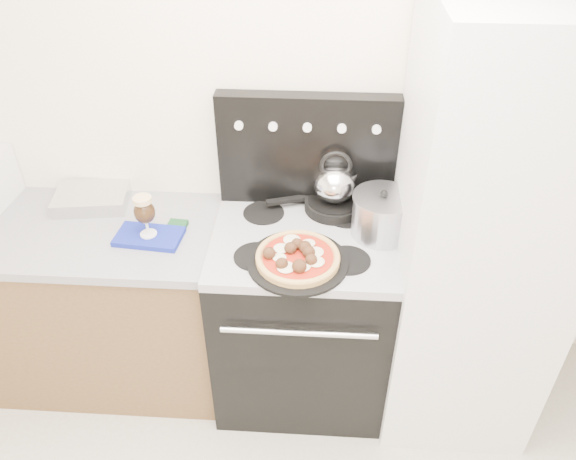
# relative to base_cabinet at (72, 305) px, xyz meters

# --- Properties ---
(room_shell) EXTENTS (3.52, 3.01, 2.52)m
(room_shell) POSITION_rel_base_cabinet_xyz_m (1.02, -0.91, 0.82)
(room_shell) COLOR beige
(room_shell) RESTS_ON ground
(base_cabinet) EXTENTS (1.45, 0.60, 0.86)m
(base_cabinet) POSITION_rel_base_cabinet_xyz_m (0.00, 0.00, 0.00)
(base_cabinet) COLOR brown
(base_cabinet) RESTS_ON ground
(countertop) EXTENTS (1.48, 0.63, 0.04)m
(countertop) POSITION_rel_base_cabinet_xyz_m (0.00, 0.00, 0.45)
(countertop) COLOR #92929A
(countertop) RESTS_ON base_cabinet
(stove_body) EXTENTS (0.76, 0.65, 0.88)m
(stove_body) POSITION_rel_base_cabinet_xyz_m (1.10, -0.02, 0.01)
(stove_body) COLOR black
(stove_body) RESTS_ON ground
(cooktop) EXTENTS (0.76, 0.65, 0.04)m
(cooktop) POSITION_rel_base_cabinet_xyz_m (1.10, -0.02, 0.47)
(cooktop) COLOR #ADADB2
(cooktop) RESTS_ON stove_body
(backguard) EXTENTS (0.76, 0.08, 0.50)m
(backguard) POSITION_rel_base_cabinet_xyz_m (1.10, 0.25, 0.74)
(backguard) COLOR black
(backguard) RESTS_ON cooktop
(fridge) EXTENTS (0.64, 0.68, 1.90)m
(fridge) POSITION_rel_base_cabinet_xyz_m (1.80, -0.05, 0.52)
(fridge) COLOR silver
(fridge) RESTS_ON ground
(foil_sheet) EXTENTS (0.35, 0.27, 0.06)m
(foil_sheet) POSITION_rel_base_cabinet_xyz_m (0.14, 0.18, 0.50)
(foil_sheet) COLOR white
(foil_sheet) RESTS_ON countertop
(oven_mitt) EXTENTS (0.29, 0.18, 0.02)m
(oven_mitt) POSITION_rel_base_cabinet_xyz_m (0.46, -0.06, 0.48)
(oven_mitt) COLOR #162298
(oven_mitt) RESTS_ON countertop
(beer_glass) EXTENTS (0.10, 0.10, 0.19)m
(beer_glass) POSITION_rel_base_cabinet_xyz_m (0.46, -0.06, 0.59)
(beer_glass) COLOR black
(beer_glass) RESTS_ON oven_mitt
(pizza_pan) EXTENTS (0.46, 0.46, 0.01)m
(pizza_pan) POSITION_rel_base_cabinet_xyz_m (1.09, -0.20, 0.50)
(pizza_pan) COLOR black
(pizza_pan) RESTS_ON cooktop
(pizza) EXTENTS (0.37, 0.37, 0.05)m
(pizza) POSITION_rel_base_cabinet_xyz_m (1.09, -0.20, 0.53)
(pizza) COLOR #CD8D42
(pizza) RESTS_ON pizza_pan
(skillet) EXTENTS (0.32, 0.32, 0.05)m
(skillet) POSITION_rel_base_cabinet_xyz_m (1.23, 0.18, 0.51)
(skillet) COLOR black
(skillet) RESTS_ON cooktop
(tea_kettle) EXTENTS (0.19, 0.19, 0.20)m
(tea_kettle) POSITION_rel_base_cabinet_xyz_m (1.23, 0.18, 0.64)
(tea_kettle) COLOR white
(tea_kettle) RESTS_ON skillet
(stock_pot) EXTENTS (0.28, 0.28, 0.17)m
(stock_pot) POSITION_rel_base_cabinet_xyz_m (1.42, 0.01, 0.58)
(stock_pot) COLOR #B6B7C1
(stock_pot) RESTS_ON cooktop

